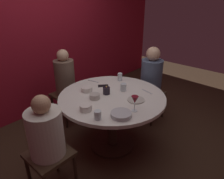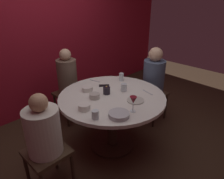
{
  "view_description": "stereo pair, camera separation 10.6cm",
  "coord_description": "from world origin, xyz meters",
  "px_view_note": "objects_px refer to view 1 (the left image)",
  "views": [
    {
      "loc": [
        -1.73,
        -1.53,
        1.91
      ],
      "look_at": [
        0.0,
        0.0,
        0.84
      ],
      "focal_mm": 33.34,
      "sensor_mm": 36.0,
      "label": 1
    },
    {
      "loc": [
        -1.66,
        -1.61,
        1.91
      ],
      "look_at": [
        0.0,
        0.0,
        0.84
      ],
      "focal_mm": 33.34,
      "sensor_mm": 36.0,
      "label": 2
    }
  ],
  "objects_px": {
    "seated_diner_left": "(46,135)",
    "candle_holder": "(106,91)",
    "seated_diner_back": "(65,79)",
    "cup_near_candle": "(123,87)",
    "seated_diner_right": "(151,76)",
    "bowl_salad_center": "(86,107)",
    "dinner_plate": "(136,100)",
    "cup_by_right_diner": "(120,77)",
    "bowl_serving_large": "(121,114)",
    "bowl_small_white": "(87,89)",
    "cup_by_left_diner": "(98,115)",
    "bowl_sauce_side": "(95,96)",
    "wine_glass": "(135,100)",
    "cell_phone": "(103,86)",
    "dining_table": "(112,106)"
  },
  "relations": [
    {
      "from": "seated_diner_back",
      "to": "seated_diner_right",
      "type": "relative_size",
      "value": 0.98
    },
    {
      "from": "dinner_plate",
      "to": "cup_near_candle",
      "type": "bearing_deg",
      "value": 67.96
    },
    {
      "from": "dinner_plate",
      "to": "cup_by_right_diner",
      "type": "relative_size",
      "value": 1.77
    },
    {
      "from": "bowl_serving_large",
      "to": "bowl_sauce_side",
      "type": "height_order",
      "value": "bowl_sauce_side"
    },
    {
      "from": "bowl_sauce_side",
      "to": "cup_by_left_diner",
      "type": "height_order",
      "value": "cup_by_left_diner"
    },
    {
      "from": "seated_diner_back",
      "to": "cup_near_candle",
      "type": "xyz_separation_m",
      "value": [
        0.2,
        -0.98,
        0.08
      ]
    },
    {
      "from": "bowl_serving_large",
      "to": "bowl_small_white",
      "type": "relative_size",
      "value": 1.55
    },
    {
      "from": "cell_phone",
      "to": "cup_by_left_diner",
      "type": "distance_m",
      "value": 0.82
    },
    {
      "from": "bowl_sauce_side",
      "to": "cup_near_candle",
      "type": "height_order",
      "value": "cup_near_candle"
    },
    {
      "from": "cup_near_candle",
      "to": "dinner_plate",
      "type": "bearing_deg",
      "value": -112.04
    },
    {
      "from": "bowl_sauce_side",
      "to": "cup_by_right_diner",
      "type": "relative_size",
      "value": 1.09
    },
    {
      "from": "dining_table",
      "to": "cup_by_right_diner",
      "type": "relative_size",
      "value": 11.53
    },
    {
      "from": "seated_diner_back",
      "to": "bowl_sauce_side",
      "type": "height_order",
      "value": "seated_diner_back"
    },
    {
      "from": "seated_diner_right",
      "to": "bowl_salad_center",
      "type": "distance_m",
      "value": 1.38
    },
    {
      "from": "candle_holder",
      "to": "cup_near_candle",
      "type": "relative_size",
      "value": 1.12
    },
    {
      "from": "dinner_plate",
      "to": "bowl_salad_center",
      "type": "height_order",
      "value": "bowl_salad_center"
    },
    {
      "from": "wine_glass",
      "to": "cup_near_candle",
      "type": "relative_size",
      "value": 1.79
    },
    {
      "from": "seated_diner_right",
      "to": "wine_glass",
      "type": "relative_size",
      "value": 6.81
    },
    {
      "from": "seated_diner_back",
      "to": "cup_by_left_diner",
      "type": "distance_m",
      "value": 1.31
    },
    {
      "from": "candle_holder",
      "to": "cup_near_candle",
      "type": "height_order",
      "value": "candle_holder"
    },
    {
      "from": "seated_diner_left",
      "to": "bowl_salad_center",
      "type": "xyz_separation_m",
      "value": [
        0.49,
        -0.03,
        0.1
      ]
    },
    {
      "from": "wine_glass",
      "to": "bowl_serving_large",
      "type": "relative_size",
      "value": 0.81
    },
    {
      "from": "seated_diner_left",
      "to": "candle_holder",
      "type": "distance_m",
      "value": 0.94
    },
    {
      "from": "cup_near_candle",
      "to": "cup_by_right_diner",
      "type": "height_order",
      "value": "cup_by_right_diner"
    },
    {
      "from": "seated_diner_back",
      "to": "candle_holder",
      "type": "xyz_separation_m",
      "value": [
        -0.01,
        -0.88,
        0.08
      ]
    },
    {
      "from": "candle_holder",
      "to": "bowl_serving_large",
      "type": "bearing_deg",
      "value": -121.31
    },
    {
      "from": "bowl_salad_center",
      "to": "cup_near_candle",
      "type": "xyz_separation_m",
      "value": [
        0.66,
        0.01,
        0.02
      ]
    },
    {
      "from": "seated_diner_back",
      "to": "bowl_small_white",
      "type": "xyz_separation_m",
      "value": [
        -0.12,
        -0.63,
        0.06
      ]
    },
    {
      "from": "cup_by_right_diner",
      "to": "dinner_plate",
      "type": "bearing_deg",
      "value": -123.16
    },
    {
      "from": "seated_diner_right",
      "to": "bowl_salad_center",
      "type": "xyz_separation_m",
      "value": [
        -1.38,
        -0.03,
        0.05
      ]
    },
    {
      "from": "candle_holder",
      "to": "seated_diner_right",
      "type": "bearing_deg",
      "value": -4.91
    },
    {
      "from": "dinner_plate",
      "to": "bowl_sauce_side",
      "type": "distance_m",
      "value": 0.49
    },
    {
      "from": "bowl_sauce_side",
      "to": "seated_diner_left",
      "type": "bearing_deg",
      "value": -172.58
    },
    {
      "from": "dinner_plate",
      "to": "bowl_small_white",
      "type": "distance_m",
      "value": 0.66
    },
    {
      "from": "wine_glass",
      "to": "bowl_salad_center",
      "type": "bearing_deg",
      "value": 130.05
    },
    {
      "from": "seated_diner_back",
      "to": "candle_holder",
      "type": "height_order",
      "value": "seated_diner_back"
    },
    {
      "from": "seated_diner_right",
      "to": "dinner_plate",
      "type": "relative_size",
      "value": 5.91
    },
    {
      "from": "cell_phone",
      "to": "cup_by_left_diner",
      "type": "xyz_separation_m",
      "value": [
        -0.63,
        -0.53,
        0.04
      ]
    },
    {
      "from": "candle_holder",
      "to": "wine_glass",
      "type": "bearing_deg",
      "value": -101.86
    },
    {
      "from": "candle_holder",
      "to": "bowl_small_white",
      "type": "distance_m",
      "value": 0.27
    },
    {
      "from": "bowl_salad_center",
      "to": "cup_near_candle",
      "type": "height_order",
      "value": "cup_near_candle"
    },
    {
      "from": "cup_by_left_diner",
      "to": "bowl_sauce_side",
      "type": "bearing_deg",
      "value": 49.43
    },
    {
      "from": "cell_phone",
      "to": "cup_by_right_diner",
      "type": "xyz_separation_m",
      "value": [
        0.3,
        -0.05,
        0.05
      ]
    },
    {
      "from": "cup_near_candle",
      "to": "cup_by_left_diner",
      "type": "relative_size",
      "value": 1.05
    },
    {
      "from": "seated_diner_left",
      "to": "bowl_small_white",
      "type": "relative_size",
      "value": 7.86
    },
    {
      "from": "cup_near_candle",
      "to": "cell_phone",
      "type": "bearing_deg",
      "value": 102.96
    },
    {
      "from": "dinner_plate",
      "to": "bowl_small_white",
      "type": "relative_size",
      "value": 1.44
    },
    {
      "from": "seated_diner_right",
      "to": "bowl_serving_large",
      "type": "xyz_separation_m",
      "value": [
        -1.22,
        -0.39,
        0.04
      ]
    },
    {
      "from": "bowl_salad_center",
      "to": "bowl_sauce_side",
      "type": "bearing_deg",
      "value": 25.7
    },
    {
      "from": "dining_table",
      "to": "cup_near_candle",
      "type": "xyz_separation_m",
      "value": [
        0.2,
        -0.02,
        0.21
      ]
    }
  ]
}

